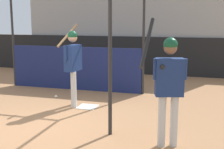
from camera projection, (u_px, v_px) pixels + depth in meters
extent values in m
plane|color=#A8754C|center=(37.00, 128.00, 6.03)|extent=(60.00, 60.00, 0.00)
cube|color=black|center=(120.00, 55.00, 11.91)|extent=(24.00, 0.12, 1.41)
cube|color=#9E9E99|center=(132.00, 26.00, 13.68)|extent=(7.60, 4.00, 3.46)
cube|color=navy|center=(53.00, 33.00, 13.04)|extent=(0.45, 0.40, 0.10)
cube|color=navy|center=(55.00, 28.00, 13.17)|extent=(0.45, 0.06, 0.40)
cube|color=navy|center=(65.00, 34.00, 12.89)|extent=(0.45, 0.40, 0.10)
cube|color=navy|center=(67.00, 28.00, 13.02)|extent=(0.45, 0.06, 0.40)
cube|color=navy|center=(78.00, 34.00, 12.74)|extent=(0.45, 0.40, 0.10)
cube|color=navy|center=(79.00, 28.00, 12.87)|extent=(0.45, 0.06, 0.40)
cube|color=navy|center=(90.00, 34.00, 12.59)|extent=(0.45, 0.40, 0.10)
cube|color=navy|center=(92.00, 28.00, 12.72)|extent=(0.45, 0.06, 0.40)
cube|color=navy|center=(103.00, 34.00, 12.44)|extent=(0.45, 0.40, 0.10)
cube|color=navy|center=(105.00, 28.00, 12.57)|extent=(0.45, 0.06, 0.40)
cube|color=navy|center=(116.00, 34.00, 12.29)|extent=(0.45, 0.40, 0.10)
cube|color=navy|center=(118.00, 28.00, 12.42)|extent=(0.45, 0.06, 0.40)
cube|color=navy|center=(130.00, 35.00, 12.14)|extent=(0.45, 0.40, 0.10)
cube|color=navy|center=(131.00, 28.00, 12.27)|extent=(0.45, 0.06, 0.40)
cube|color=navy|center=(144.00, 35.00, 11.99)|extent=(0.45, 0.40, 0.10)
cube|color=navy|center=(145.00, 29.00, 12.11)|extent=(0.45, 0.06, 0.40)
cube|color=navy|center=(158.00, 35.00, 11.83)|extent=(0.45, 0.40, 0.10)
cube|color=navy|center=(159.00, 29.00, 11.96)|extent=(0.45, 0.06, 0.40)
cube|color=navy|center=(173.00, 35.00, 11.68)|extent=(0.45, 0.40, 0.10)
cube|color=navy|center=(174.00, 29.00, 11.81)|extent=(0.45, 0.06, 0.40)
cube|color=navy|center=(188.00, 35.00, 11.53)|extent=(0.45, 0.40, 0.10)
cube|color=navy|center=(188.00, 29.00, 11.66)|extent=(0.45, 0.06, 0.40)
cube|color=navy|center=(203.00, 36.00, 11.38)|extent=(0.45, 0.40, 0.10)
cube|color=navy|center=(204.00, 29.00, 11.51)|extent=(0.45, 0.06, 0.40)
cube|color=navy|center=(61.00, 23.00, 13.73)|extent=(0.45, 0.40, 0.10)
cube|color=navy|center=(63.00, 18.00, 13.85)|extent=(0.45, 0.06, 0.40)
cube|color=navy|center=(73.00, 23.00, 13.57)|extent=(0.45, 0.40, 0.10)
cube|color=navy|center=(74.00, 18.00, 13.70)|extent=(0.45, 0.06, 0.40)
cube|color=navy|center=(85.00, 24.00, 13.42)|extent=(0.45, 0.40, 0.10)
cube|color=navy|center=(86.00, 18.00, 13.55)|extent=(0.45, 0.06, 0.40)
cube|color=navy|center=(97.00, 24.00, 13.27)|extent=(0.45, 0.40, 0.10)
cube|color=navy|center=(98.00, 18.00, 13.40)|extent=(0.45, 0.06, 0.40)
cube|color=navy|center=(109.00, 24.00, 13.12)|extent=(0.45, 0.40, 0.10)
cube|color=navy|center=(110.00, 18.00, 13.25)|extent=(0.45, 0.06, 0.40)
cube|color=navy|center=(122.00, 24.00, 12.97)|extent=(0.45, 0.40, 0.10)
cube|color=navy|center=(123.00, 18.00, 13.10)|extent=(0.45, 0.06, 0.40)
cube|color=navy|center=(135.00, 24.00, 12.82)|extent=(0.45, 0.40, 0.10)
cube|color=navy|center=(135.00, 18.00, 12.95)|extent=(0.45, 0.06, 0.40)
cube|color=navy|center=(148.00, 24.00, 12.67)|extent=(0.45, 0.40, 0.10)
cube|color=navy|center=(149.00, 18.00, 12.80)|extent=(0.45, 0.06, 0.40)
cube|color=navy|center=(161.00, 24.00, 12.52)|extent=(0.45, 0.40, 0.10)
cube|color=navy|center=(162.00, 18.00, 12.65)|extent=(0.45, 0.06, 0.40)
cube|color=navy|center=(175.00, 24.00, 12.37)|extent=(0.45, 0.40, 0.10)
cube|color=navy|center=(176.00, 18.00, 12.50)|extent=(0.45, 0.06, 0.40)
cube|color=navy|center=(189.00, 24.00, 12.22)|extent=(0.45, 0.40, 0.10)
cube|color=navy|center=(190.00, 18.00, 12.35)|extent=(0.45, 0.06, 0.40)
cube|color=navy|center=(204.00, 24.00, 12.07)|extent=(0.45, 0.40, 0.10)
cube|color=navy|center=(204.00, 18.00, 12.20)|extent=(0.45, 0.06, 0.40)
cube|color=navy|center=(68.00, 14.00, 14.41)|extent=(0.45, 0.40, 0.10)
cube|color=navy|center=(70.00, 9.00, 14.54)|extent=(0.45, 0.06, 0.40)
cube|color=navy|center=(79.00, 14.00, 14.26)|extent=(0.45, 0.40, 0.10)
cube|color=navy|center=(81.00, 9.00, 14.39)|extent=(0.45, 0.06, 0.40)
cube|color=navy|center=(91.00, 14.00, 14.11)|extent=(0.45, 0.40, 0.10)
cube|color=navy|center=(92.00, 9.00, 14.24)|extent=(0.45, 0.06, 0.40)
cube|color=navy|center=(102.00, 14.00, 13.96)|extent=(0.45, 0.40, 0.10)
cube|color=navy|center=(104.00, 9.00, 14.09)|extent=(0.45, 0.06, 0.40)
cube|color=navy|center=(114.00, 14.00, 13.81)|extent=(0.45, 0.40, 0.10)
cube|color=navy|center=(115.00, 9.00, 13.94)|extent=(0.45, 0.06, 0.40)
cube|color=navy|center=(126.00, 14.00, 13.66)|extent=(0.45, 0.40, 0.10)
cube|color=navy|center=(127.00, 9.00, 13.78)|extent=(0.45, 0.06, 0.40)
cube|color=navy|center=(138.00, 14.00, 13.50)|extent=(0.45, 0.40, 0.10)
cube|color=navy|center=(139.00, 9.00, 13.63)|extent=(0.45, 0.06, 0.40)
cube|color=navy|center=(151.00, 14.00, 13.35)|extent=(0.45, 0.40, 0.10)
cube|color=navy|center=(152.00, 9.00, 13.48)|extent=(0.45, 0.06, 0.40)
cube|color=navy|center=(164.00, 14.00, 13.20)|extent=(0.45, 0.40, 0.10)
cube|color=navy|center=(165.00, 9.00, 13.33)|extent=(0.45, 0.06, 0.40)
cube|color=navy|center=(177.00, 14.00, 13.05)|extent=(0.45, 0.40, 0.10)
cube|color=navy|center=(178.00, 8.00, 13.18)|extent=(0.45, 0.06, 0.40)
cube|color=navy|center=(191.00, 14.00, 12.90)|extent=(0.45, 0.40, 0.10)
cube|color=navy|center=(191.00, 8.00, 13.03)|extent=(0.45, 0.06, 0.40)
cube|color=navy|center=(205.00, 14.00, 12.75)|extent=(0.45, 0.40, 0.10)
cube|color=navy|center=(205.00, 8.00, 12.88)|extent=(0.45, 0.06, 0.40)
cube|color=navy|center=(75.00, 6.00, 15.09)|extent=(0.45, 0.40, 0.10)
cube|color=navy|center=(76.00, 1.00, 15.22)|extent=(0.45, 0.06, 0.40)
cube|color=navy|center=(86.00, 6.00, 14.94)|extent=(0.45, 0.40, 0.10)
cube|color=navy|center=(87.00, 1.00, 15.07)|extent=(0.45, 0.06, 0.40)
cube|color=navy|center=(96.00, 6.00, 14.79)|extent=(0.45, 0.40, 0.10)
cube|color=navy|center=(98.00, 1.00, 14.92)|extent=(0.45, 0.06, 0.40)
cube|color=navy|center=(108.00, 6.00, 14.64)|extent=(0.45, 0.40, 0.10)
cube|color=navy|center=(109.00, 1.00, 14.77)|extent=(0.45, 0.06, 0.40)
cube|color=navy|center=(119.00, 6.00, 14.49)|extent=(0.45, 0.40, 0.10)
cube|color=navy|center=(120.00, 1.00, 14.62)|extent=(0.45, 0.06, 0.40)
cube|color=navy|center=(130.00, 5.00, 14.34)|extent=(0.45, 0.40, 0.10)
cube|color=navy|center=(131.00, 1.00, 14.47)|extent=(0.45, 0.06, 0.40)
cube|color=navy|center=(142.00, 5.00, 14.19)|extent=(0.45, 0.40, 0.10)
cube|color=navy|center=(143.00, 0.00, 14.32)|extent=(0.45, 0.06, 0.40)
cube|color=navy|center=(154.00, 5.00, 14.04)|extent=(0.45, 0.40, 0.10)
cube|color=navy|center=(155.00, 0.00, 14.17)|extent=(0.45, 0.06, 0.40)
cube|color=navy|center=(166.00, 5.00, 13.89)|extent=(0.45, 0.40, 0.10)
cube|color=navy|center=(167.00, 0.00, 14.02)|extent=(0.45, 0.06, 0.40)
cube|color=navy|center=(179.00, 5.00, 13.74)|extent=(0.45, 0.40, 0.10)
cube|color=navy|center=(179.00, 0.00, 13.86)|extent=(0.45, 0.06, 0.40)
cube|color=navy|center=(192.00, 5.00, 13.59)|extent=(0.45, 0.40, 0.10)
cube|color=navy|center=(192.00, 0.00, 13.71)|extent=(0.45, 0.06, 0.40)
cube|color=navy|center=(205.00, 5.00, 13.43)|extent=(0.45, 0.40, 0.10)
cylinder|color=#282828|center=(110.00, 50.00, 5.43)|extent=(0.07, 0.07, 3.11)
cylinder|color=#282828|center=(13.00, 36.00, 9.57)|extent=(0.07, 0.07, 3.11)
cylinder|color=#282828|center=(144.00, 38.00, 8.45)|extent=(0.07, 0.07, 3.11)
cube|color=navy|center=(75.00, 68.00, 9.16)|extent=(4.00, 0.03, 1.27)
cube|color=white|center=(88.00, 107.00, 7.44)|extent=(0.44, 0.44, 0.02)
cylinder|color=silver|center=(74.00, 90.00, 7.34)|extent=(0.15, 0.15, 0.87)
cylinder|color=silver|center=(74.00, 87.00, 7.59)|extent=(0.15, 0.15, 0.87)
cube|color=navy|center=(73.00, 58.00, 7.33)|extent=(0.28, 0.51, 0.61)
sphere|color=tan|center=(73.00, 38.00, 7.24)|extent=(0.22, 0.22, 0.22)
sphere|color=#144C2D|center=(72.00, 36.00, 7.24)|extent=(0.23, 0.23, 0.23)
cylinder|color=navy|center=(66.00, 53.00, 7.09)|extent=(0.08, 0.08, 0.34)
cylinder|color=navy|center=(77.00, 51.00, 7.55)|extent=(0.08, 0.08, 0.34)
cylinder|color=#AD7F4C|center=(68.00, 35.00, 7.61)|extent=(0.28, 0.74, 0.55)
sphere|color=#AD7F4C|center=(79.00, 46.00, 7.46)|extent=(0.08, 0.08, 0.08)
cylinder|color=silver|center=(174.00, 121.00, 5.11)|extent=(0.16, 0.16, 0.86)
cylinder|color=silver|center=(162.00, 121.00, 5.12)|extent=(0.16, 0.16, 0.86)
cube|color=navy|center=(169.00, 77.00, 4.98)|extent=(0.49, 0.33, 0.61)
sphere|color=brown|center=(170.00, 48.00, 4.90)|extent=(0.22, 0.22, 0.22)
sphere|color=#144C2D|center=(170.00, 45.00, 4.89)|extent=(0.23, 0.23, 0.23)
cylinder|color=navy|center=(185.00, 69.00, 4.92)|extent=(0.09, 0.09, 0.34)
cylinder|color=navy|center=(155.00, 69.00, 4.92)|extent=(0.09, 0.09, 0.34)
cylinder|color=black|center=(147.00, 43.00, 4.89)|extent=(0.15, 0.57, 0.77)
sphere|color=black|center=(162.00, 67.00, 4.85)|extent=(0.08, 0.08, 0.08)
sphere|color=white|center=(56.00, 96.00, 8.30)|extent=(0.07, 0.07, 0.07)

